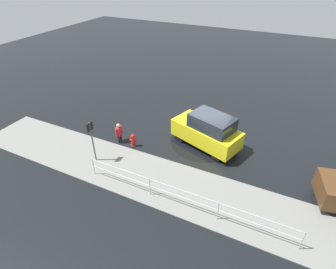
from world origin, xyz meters
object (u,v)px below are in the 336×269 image
Objects in this scene: moving_hatchback at (208,131)px; pedestrian at (119,132)px; sign_post at (92,136)px; fire_hydrant at (133,140)px.

pedestrian is at bearing 20.87° from moving_hatchback.
sign_post reaches higher than pedestrian.
fire_hydrant is at bearing -119.49° from sign_post.
moving_hatchback is 4.28m from fire_hydrant.
moving_hatchback is 3.47× the size of pedestrian.
sign_post is (1.12, 1.98, 1.18)m from fire_hydrant.
sign_post is at bearing 85.76° from pedestrian.
moving_hatchback reaches higher than fire_hydrant.
pedestrian is (0.97, -0.06, 0.28)m from fire_hydrant.
pedestrian is at bearing -3.42° from fire_hydrant.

